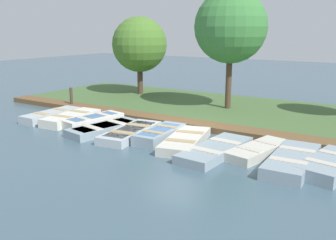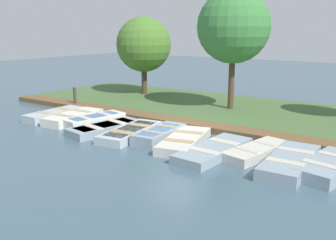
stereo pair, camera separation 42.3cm
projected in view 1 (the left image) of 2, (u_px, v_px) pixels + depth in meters
ground_plane at (177, 134)px, 15.43m from camera, size 80.00×80.00×0.00m
shore_bank at (226, 110)px, 19.50m from camera, size 8.00×24.00×0.21m
dock_walkway at (193, 124)px, 16.51m from camera, size 1.03×23.77×0.25m
rowboat_0 at (51, 115)px, 17.96m from camera, size 3.00×1.02×0.41m
rowboat_1 at (71, 118)px, 17.38m from camera, size 3.08×1.38×0.42m
rowboat_2 at (93, 120)px, 16.83m from camera, size 2.96×1.49×0.44m
rowboat_3 at (105, 128)px, 15.70m from camera, size 3.40×1.78×0.35m
rowboat_4 at (131, 132)px, 15.07m from camera, size 3.42×1.59×0.35m
rowboat_5 at (160, 134)px, 14.63m from camera, size 2.67×1.14×0.44m
rowboat_6 at (185, 140)px, 13.94m from camera, size 3.42×1.88×0.36m
rowboat_7 at (216, 150)px, 12.93m from camera, size 3.55×1.46×0.33m
rowboat_8 at (258, 150)px, 12.88m from camera, size 3.00×1.58×0.34m
rowboat_9 at (292, 160)px, 11.72m from camera, size 3.34×1.31×0.42m
rowboat_10 at (331, 165)px, 11.37m from camera, size 3.03×1.74×0.42m
mooring_post_near at (71, 98)px, 20.34m from camera, size 0.16×0.16×1.18m
park_tree_far_left at (140, 45)px, 23.18m from camera, size 3.40×3.40×5.00m
park_tree_left at (231, 27)px, 18.57m from camera, size 3.63×3.63×6.16m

